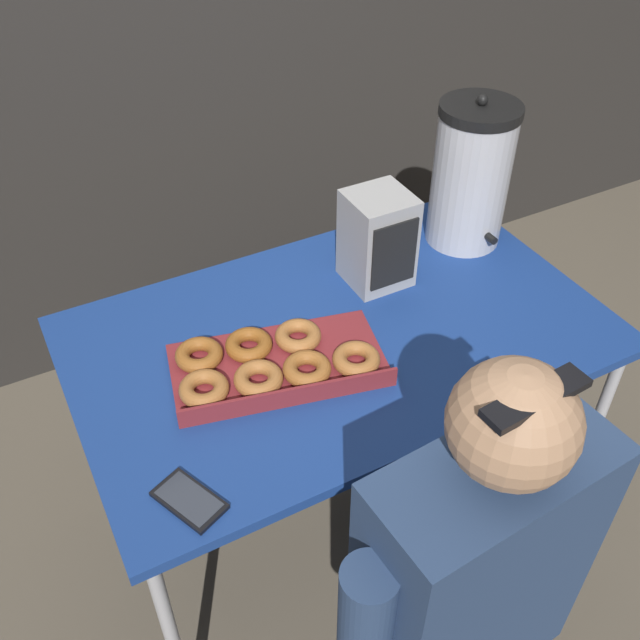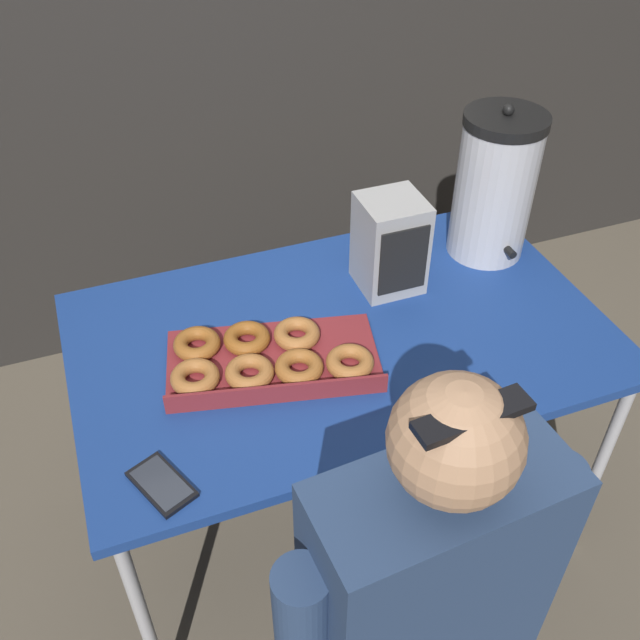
{
  "view_description": "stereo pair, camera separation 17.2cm",
  "coord_description": "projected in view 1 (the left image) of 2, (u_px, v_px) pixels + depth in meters",
  "views": [
    {
      "loc": [
        -0.67,
        -1.15,
        1.93
      ],
      "look_at": [
        -0.06,
        0.0,
        0.8
      ],
      "focal_mm": 40.0,
      "sensor_mm": 36.0,
      "label": 1
    },
    {
      "loc": [
        -0.51,
        -1.22,
        1.93
      ],
      "look_at": [
        -0.06,
        0.0,
        0.8
      ],
      "focal_mm": 40.0,
      "sensor_mm": 36.0,
      "label": 2
    }
  ],
  "objects": [
    {
      "name": "ground_plane",
      "position": [
        336.0,
        506.0,
        2.27
      ],
      "size": [
        12.0,
        12.0,
        0.0
      ],
      "primitive_type": "plane",
      "color": "brown"
    },
    {
      "name": "back_wall",
      "position": [
        171.0,
        9.0,
        2.2
      ],
      "size": [
        6.0,
        0.11,
        2.43
      ],
      "color": "#282623",
      "rests_on": "ground"
    },
    {
      "name": "folding_table",
      "position": [
        340.0,
        345.0,
        1.81
      ],
      "size": [
        1.32,
        0.81,
        0.74
      ],
      "color": "navy",
      "rests_on": "ground"
    },
    {
      "name": "donut_box",
      "position": [
        272.0,
        363.0,
        1.66
      ],
      "size": [
        0.54,
        0.36,
        0.05
      ],
      "rotation": [
        0.0,
        0.0,
        -0.22
      ],
      "color": "maroon",
      "rests_on": "folding_table"
    },
    {
      "name": "coffee_urn",
      "position": [
        471.0,
        175.0,
        1.96
      ],
      "size": [
        0.22,
        0.25,
        0.44
      ],
      "color": "#B7B7BC",
      "rests_on": "folding_table"
    },
    {
      "name": "cell_phone",
      "position": [
        189.0,
        500.0,
        1.39
      ],
      "size": [
        0.13,
        0.17,
        0.01
      ],
      "rotation": [
        0.0,
        0.0,
        0.41
      ],
      "color": "black",
      "rests_on": "folding_table"
    },
    {
      "name": "space_heater",
      "position": [
        378.0,
        239.0,
        1.86
      ],
      "size": [
        0.16,
        0.16,
        0.26
      ],
      "color": "#9E9E9E",
      "rests_on": "folding_table"
    },
    {
      "name": "person_seated",
      "position": [
        462.0,
        616.0,
        1.37
      ],
      "size": [
        0.56,
        0.25,
        1.26
      ],
      "rotation": [
        0.0,
        0.0,
        3.21
      ],
      "color": "#33332D",
      "rests_on": "ground"
    }
  ]
}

